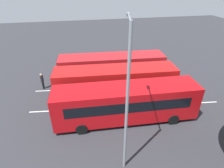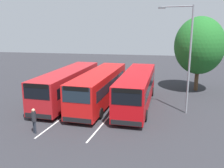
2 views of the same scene
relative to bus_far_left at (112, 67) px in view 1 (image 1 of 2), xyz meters
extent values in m
plane|color=#2B2B30|center=(-0.39, 3.39, -1.70)|extent=(80.19, 80.19, 0.00)
cube|color=#AD191E|center=(-0.03, 0.00, 0.01)|extent=(11.61, 3.21, 2.79)
cube|color=black|center=(5.65, -0.37, 0.76)|extent=(0.26, 2.17, 1.17)
cube|color=black|center=(0.05, 1.20, 0.34)|extent=(9.62, 0.71, 0.89)
cube|color=black|center=(-0.11, -1.19, 0.34)|extent=(9.62, 0.71, 0.89)
cube|color=black|center=(5.67, -0.37, 1.22)|extent=(0.23, 1.97, 0.32)
cube|color=black|center=(5.68, -0.38, -1.17)|extent=(0.25, 2.26, 0.36)
cylinder|color=black|center=(3.71, 0.93, -1.25)|extent=(0.92, 0.34, 0.91)
cylinder|color=black|center=(3.55, -1.41, -1.25)|extent=(0.92, 0.34, 0.91)
cylinder|color=black|center=(-3.62, 1.41, -1.25)|extent=(0.92, 0.34, 0.91)
cylinder|color=black|center=(-3.77, -0.92, -1.25)|extent=(0.92, 0.34, 0.91)
cube|color=red|center=(0.27, 3.28, 0.01)|extent=(11.62, 3.31, 2.79)
cube|color=#19232D|center=(5.95, 2.85, 0.76)|extent=(0.28, 2.17, 1.17)
cube|color=#19232D|center=(0.36, 4.47, 0.34)|extent=(9.61, 0.80, 0.89)
cube|color=#19232D|center=(0.18, 2.08, 0.34)|extent=(9.61, 0.80, 0.89)
cube|color=black|center=(5.97, 2.85, 1.22)|extent=(0.25, 1.97, 0.32)
cube|color=black|center=(5.98, 2.85, -1.17)|extent=(0.27, 2.26, 0.36)
cylinder|color=black|center=(4.02, 4.17, -1.25)|extent=(0.93, 0.35, 0.91)
cylinder|color=black|center=(3.85, 1.84, -1.25)|extent=(0.93, 0.35, 0.91)
cylinder|color=black|center=(-3.30, 4.72, -1.25)|extent=(0.93, 0.35, 0.91)
cylinder|color=black|center=(-3.47, 2.38, -1.25)|extent=(0.93, 0.35, 0.91)
cube|color=#B70C11|center=(0.15, 6.76, 0.01)|extent=(11.57, 3.00, 2.79)
cube|color=black|center=(5.83, 6.49, 0.76)|extent=(0.22, 2.17, 1.17)
cube|color=black|center=(0.20, 7.96, 0.34)|extent=(9.63, 0.54, 0.89)
cube|color=black|center=(0.09, 5.56, 0.34)|extent=(9.63, 0.54, 0.89)
cube|color=black|center=(5.85, 6.49, 1.22)|extent=(0.19, 1.97, 0.32)
cube|color=black|center=(5.86, 6.49, -1.17)|extent=(0.21, 2.26, 0.36)
cylinder|color=black|center=(3.87, 7.75, -1.25)|extent=(0.92, 0.32, 0.91)
cylinder|color=black|center=(3.76, 5.42, -1.25)|extent=(0.92, 0.32, 0.91)
cylinder|color=black|center=(-3.46, 8.10, -1.25)|extent=(0.92, 0.32, 0.91)
cylinder|color=black|center=(-3.57, 5.77, -1.25)|extent=(0.92, 0.32, 0.91)
cylinder|color=#232833|center=(7.49, 0.21, -1.27)|extent=(0.13, 0.13, 0.88)
cylinder|color=#232833|center=(7.57, 0.35, -1.27)|extent=(0.13, 0.13, 0.88)
cylinder|color=#232328|center=(7.53, 0.28, -0.48)|extent=(0.44, 0.44, 0.69)
sphere|color=tan|center=(7.53, 0.28, -0.02)|extent=(0.24, 0.24, 0.24)
cylinder|color=gray|center=(1.42, 11.12, 2.76)|extent=(0.16, 0.16, 8.92)
cylinder|color=gray|center=(1.13, 9.90, 7.12)|extent=(0.67, 2.45, 0.10)
cube|color=slate|center=(0.85, 8.69, 7.04)|extent=(0.32, 0.59, 0.14)
cube|color=silver|center=(-0.39, 1.61, -1.70)|extent=(17.47, 2.02, 0.01)
cube|color=silver|center=(-0.39, 5.18, -1.70)|extent=(17.47, 2.02, 0.01)
camera|label=1|loc=(3.65, 18.34, 8.64)|focal=29.45mm
camera|label=2|loc=(22.22, 8.45, 5.65)|focal=39.41mm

